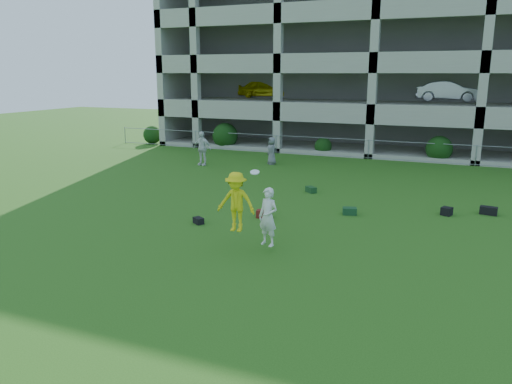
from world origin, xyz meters
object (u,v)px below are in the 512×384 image
at_px(crate_d, 447,211).
at_px(parking_garage, 394,60).
at_px(bystander_c, 272,151).
at_px(frisbee_contest, 244,205).
at_px(bystander_b, 202,148).

xyz_separation_m(crate_d, parking_garage, (-4.98, 19.97, 5.86)).
bearing_deg(bystander_c, frisbee_contest, -24.00).
relative_size(bystander_b, frisbee_contest, 0.87).
bearing_deg(crate_d, frisbee_contest, -131.84).
bearing_deg(bystander_b, bystander_c, 29.14).
xyz_separation_m(frisbee_contest, parking_garage, (0.49, 26.07, 4.70)).
distance_m(bystander_b, bystander_c, 3.98).
distance_m(bystander_b, crate_d, 14.43).
distance_m(bystander_c, crate_d, 12.22).
height_order(bystander_b, frisbee_contest, frisbee_contest).
bearing_deg(crate_d, bystander_b, 157.44).
xyz_separation_m(bystander_c, crate_d, (9.75, -7.33, -0.63)).
height_order(bystander_c, crate_d, bystander_c).
height_order(bystander_b, bystander_c, bystander_b).
height_order(bystander_c, parking_garage, parking_garage).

